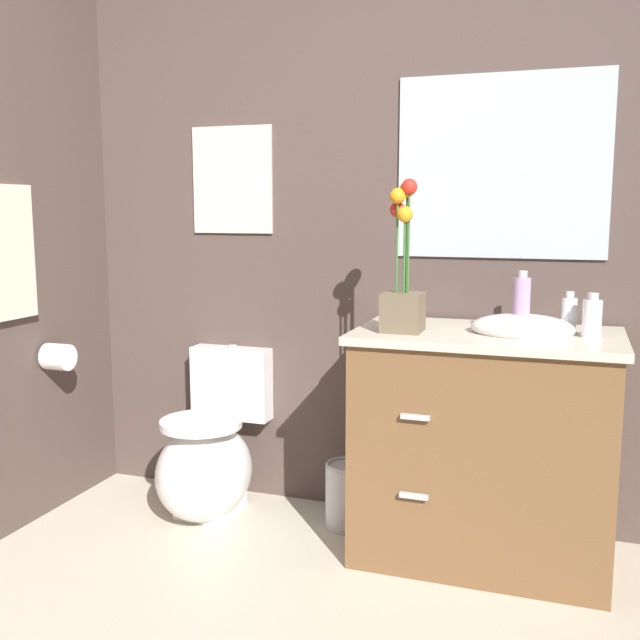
# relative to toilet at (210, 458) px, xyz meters

# --- Properties ---
(wall_back) EXTENTS (4.48, 0.05, 2.50)m
(wall_back) POSITION_rel_toilet_xyz_m (0.98, 0.30, 1.01)
(wall_back) COLOR #4C3D38
(wall_back) RESTS_ON ground_plane
(toilet) EXTENTS (0.38, 0.59, 0.69)m
(toilet) POSITION_rel_toilet_xyz_m (0.00, 0.00, 0.00)
(toilet) COLOR white
(toilet) RESTS_ON ground_plane
(vanity_cabinet) EXTENTS (0.94, 0.56, 1.03)m
(vanity_cabinet) POSITION_rel_toilet_xyz_m (1.14, -0.03, 0.20)
(vanity_cabinet) COLOR brown
(vanity_cabinet) RESTS_ON ground_plane
(flower_vase) EXTENTS (0.14, 0.14, 0.54)m
(flower_vase) POSITION_rel_toilet_xyz_m (0.85, -0.12, 0.78)
(flower_vase) COLOR brown
(flower_vase) RESTS_ON vanity_cabinet
(soap_bottle) EXTENTS (0.06, 0.06, 0.22)m
(soap_bottle) POSITION_rel_toilet_xyz_m (1.25, -0.02, 0.71)
(soap_bottle) COLOR #B28CBF
(soap_bottle) RESTS_ON vanity_cabinet
(lotion_bottle) EXTENTS (0.05, 0.05, 0.15)m
(lotion_bottle) POSITION_rel_toilet_xyz_m (1.41, 0.05, 0.68)
(lotion_bottle) COLOR white
(lotion_bottle) RESTS_ON vanity_cabinet
(hand_wash_bottle) EXTENTS (0.06, 0.06, 0.15)m
(hand_wash_bottle) POSITION_rel_toilet_xyz_m (1.49, -0.03, 0.68)
(hand_wash_bottle) COLOR white
(hand_wash_bottle) RESTS_ON vanity_cabinet
(trash_bin) EXTENTS (0.18, 0.18, 0.27)m
(trash_bin) POSITION_rel_toilet_xyz_m (0.59, 0.06, -0.11)
(trash_bin) COLOR #B7B7BC
(trash_bin) RESTS_ON ground_plane
(wall_poster) EXTENTS (0.37, 0.01, 0.46)m
(wall_poster) POSITION_rel_toilet_xyz_m (0.00, 0.27, 1.17)
(wall_poster) COLOR beige
(wall_mirror) EXTENTS (0.80, 0.01, 0.70)m
(wall_mirror) POSITION_rel_toilet_xyz_m (1.14, 0.27, 1.21)
(wall_mirror) COLOR #B2BCC6
(hanging_towel) EXTENTS (0.03, 0.28, 0.52)m
(hanging_towel) POSITION_rel_toilet_xyz_m (-0.65, -0.39, 0.88)
(hanging_towel) COLOR beige
(toilet_paper_roll) EXTENTS (0.11, 0.11, 0.11)m
(toilet_paper_roll) POSITION_rel_toilet_xyz_m (-0.59, -0.20, 0.44)
(toilet_paper_roll) COLOR white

